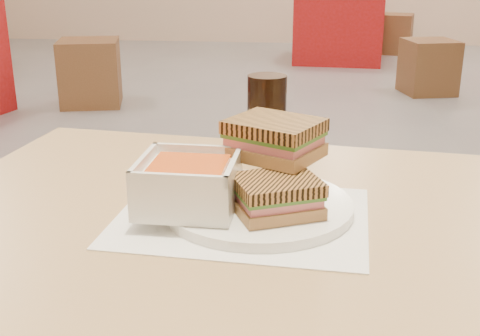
# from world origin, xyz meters

# --- Properties ---
(main_table) EXTENTS (1.27, 0.83, 0.75)m
(main_table) POSITION_xyz_m (0.14, -2.01, 0.64)
(main_table) COLOR #9F7A51
(main_table) RESTS_ON ground
(tray_liner) EXTENTS (0.36, 0.29, 0.00)m
(tray_liner) POSITION_xyz_m (0.01, -2.01, 0.75)
(tray_liner) COLOR white
(tray_liner) RESTS_ON main_table
(plate) EXTENTS (0.27, 0.27, 0.01)m
(plate) POSITION_xyz_m (0.03, -1.99, 0.76)
(plate) COLOR white
(plate) RESTS_ON tray_liner
(soup_bowl) EXTENTS (0.13, 0.13, 0.07)m
(soup_bowl) POSITION_xyz_m (-0.06, -2.02, 0.80)
(soup_bowl) COLOR white
(soup_bowl) RESTS_ON plate
(panini_lower) EXTENTS (0.14, 0.13, 0.05)m
(panini_lower) POSITION_xyz_m (0.06, -2.02, 0.79)
(panini_lower) COLOR #A37145
(panini_lower) RESTS_ON plate
(panini_upper) EXTENTS (0.16, 0.15, 0.06)m
(panini_upper) POSITION_xyz_m (0.05, -1.94, 0.84)
(panini_upper) COLOR #A37145
(panini_upper) RESTS_ON panini_lower
(cola_glass) EXTENTS (0.07, 0.07, 0.15)m
(cola_glass) POSITION_xyz_m (0.03, -1.74, 0.82)
(cola_glass) COLOR black
(cola_glass) RESTS_ON main_table
(bg_table_2) EXTENTS (0.93, 0.93, 0.76)m
(bg_table_2) POSITION_xyz_m (0.41, 3.77, 0.38)
(bg_table_2) COLOR maroon
(bg_table_2) RESTS_ON ground
(bg_chair_0r) EXTENTS (0.51, 0.51, 0.48)m
(bg_chair_0r) POSITION_xyz_m (-1.50, 1.62, 0.24)
(bg_chair_0r) COLOR brown
(bg_chair_0r) RESTS_ON ground
(bg_chair_1l) EXTENTS (0.46, 0.46, 0.42)m
(bg_chair_1l) POSITION_xyz_m (1.06, 2.28, 0.21)
(bg_chair_1l) COLOR brown
(bg_chair_1l) RESTS_ON ground
(bg_chair_2l) EXTENTS (0.44, 0.44, 0.46)m
(bg_chair_2l) POSITION_xyz_m (0.27, 3.74, 0.23)
(bg_chair_2l) COLOR brown
(bg_chair_2l) RESTS_ON ground
(bg_chair_2r) EXTENTS (0.45, 0.45, 0.43)m
(bg_chair_2r) POSITION_xyz_m (1.04, 4.32, 0.21)
(bg_chair_2r) COLOR brown
(bg_chair_2r) RESTS_ON ground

